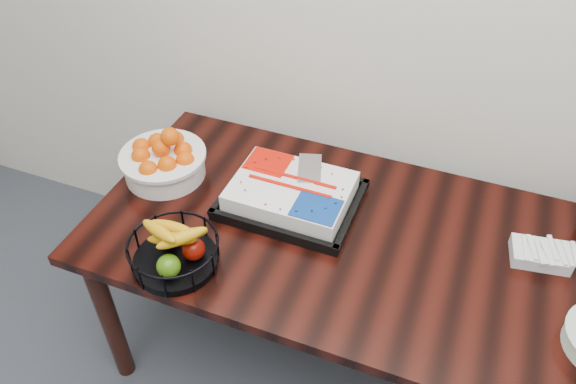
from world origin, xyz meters
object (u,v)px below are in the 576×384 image
(tangerine_bowl, at_px, (163,156))
(table, at_px, (354,254))
(fruit_basket, at_px, (174,250))
(cake_tray, at_px, (291,194))

(tangerine_bowl, bearing_deg, table, -3.79)
(table, height_order, fruit_basket, fruit_basket)
(cake_tray, height_order, fruit_basket, fruit_basket)
(table, relative_size, fruit_basket, 6.30)
(cake_tray, bearing_deg, table, -15.78)
(table, xyz_separation_m, tangerine_bowl, (-0.76, 0.05, 0.17))
(table, height_order, cake_tray, cake_tray)
(table, distance_m, cake_tray, 0.30)
(table, xyz_separation_m, cake_tray, (-0.26, 0.07, 0.13))
(fruit_basket, bearing_deg, cake_tray, 58.89)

